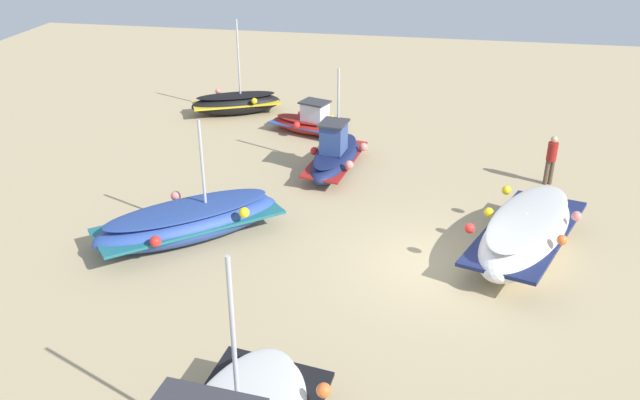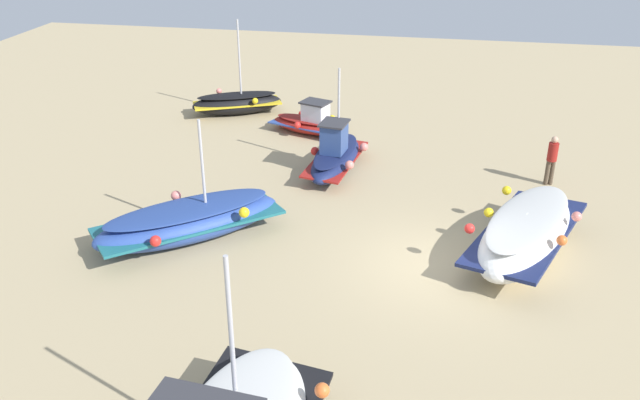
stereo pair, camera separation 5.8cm
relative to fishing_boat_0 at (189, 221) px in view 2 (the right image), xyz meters
The scene contains 7 objects.
ground_plane 6.73m from the fishing_boat_0, 88.10° to the left, with size 53.67×53.67×0.00m, color tan.
fishing_boat_0 is the anchor object (origin of this frame).
fishing_boat_1 6.26m from the fishing_boat_0, 149.31° to the left, with size 4.04×1.90×3.52m.
fishing_boat_2 9.09m from the fishing_boat_0, 95.20° to the left, with size 5.46×3.72×1.33m.
fishing_boat_4 10.71m from the fishing_boat_0, 169.82° to the right, with size 2.77×3.95×3.96m.
fishing_boat_6 9.00m from the fishing_boat_0, behind, with size 2.20×3.26×1.37m.
person_walking 11.66m from the fishing_boat_0, 118.72° to the left, with size 0.32×0.32×1.67m.
Camera 2 is at (15.02, -0.10, 9.17)m, focal length 37.35 mm.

